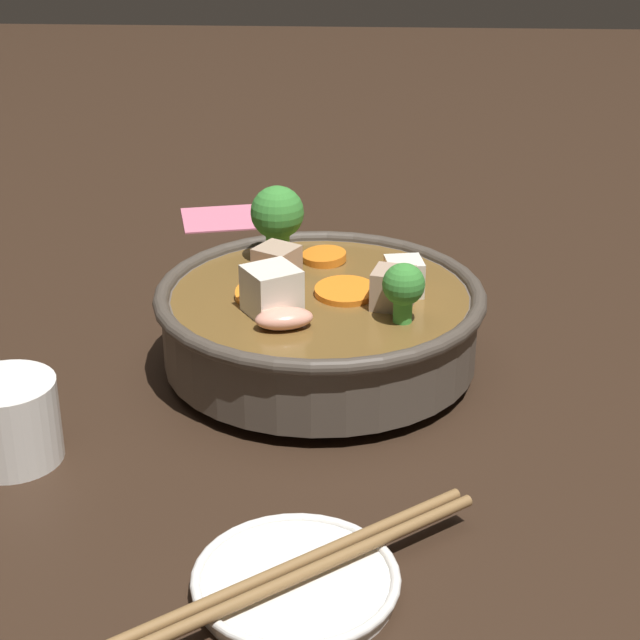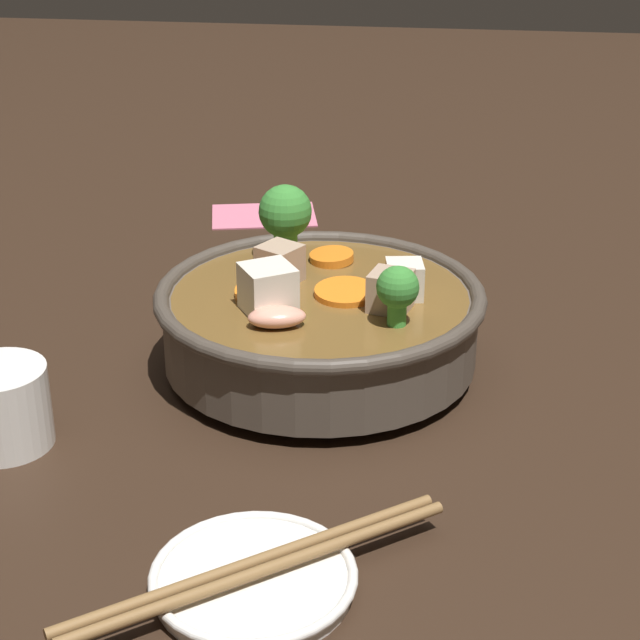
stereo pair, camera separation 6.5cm
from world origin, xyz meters
name	(u,v)px [view 1 (the left image)]	position (x,y,z in m)	size (l,w,h in m)	color
ground_plane	(320,369)	(0.00, 0.00, 0.00)	(3.00, 3.00, 0.00)	black
stirfry_bowl	(320,317)	(0.00, 0.00, 0.04)	(0.25, 0.25, 0.13)	#51473D
side_saucer	(304,582)	(0.00, 0.26, 0.01)	(0.12, 0.12, 0.01)	white
tea_cup	(10,420)	(0.20, 0.14, 0.03)	(0.07, 0.07, 0.06)	white
napkin	(234,217)	(0.11, -0.34, 0.00)	(0.12, 0.10, 0.00)	#D16B84
chopsticks_pair	(303,568)	(0.00, 0.26, 0.02)	(0.19, 0.16, 0.01)	olive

